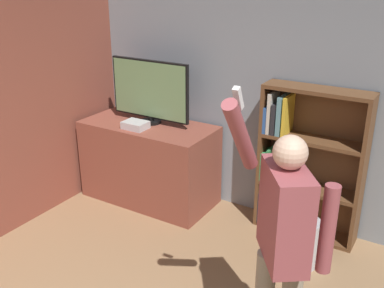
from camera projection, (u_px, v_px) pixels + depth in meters
name	position (u px, v px, depth m)	size (l,w,h in m)	color
wall_back	(278.00, 92.00, 4.41)	(6.17, 0.09, 2.70)	gray
wall_side_brick	(0.00, 99.00, 4.17)	(0.06, 4.72, 2.70)	brown
tv_ledge	(149.00, 162.00, 5.03)	(1.46, 0.70, 0.90)	brown
television	(150.00, 91.00, 4.78)	(0.95, 0.22, 0.69)	black
game_console	(135.00, 125.00, 4.73)	(0.25, 0.19, 0.08)	silver
bookshelf	(298.00, 165.00, 4.35)	(0.99, 0.28, 1.49)	brown
person	(283.00, 234.00, 2.72)	(0.61, 0.56, 1.91)	gray
waste_bin	(301.00, 242.00, 3.98)	(0.31, 0.31, 0.44)	#B7B7BC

